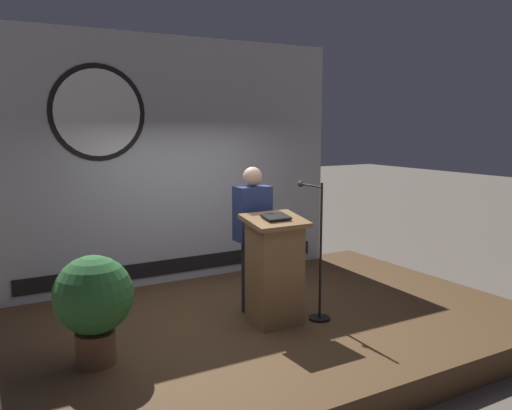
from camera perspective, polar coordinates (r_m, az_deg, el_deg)
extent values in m
plane|color=#6B6056|center=(6.29, -1.29, -14.54)|extent=(40.00, 40.00, 0.00)
cube|color=brown|center=(6.24, -1.30, -13.27)|extent=(6.40, 4.00, 0.30)
cube|color=#B2B7C1|center=(7.48, -8.30, 4.56)|extent=(4.81, 0.10, 3.32)
cylinder|color=black|center=(7.07, -16.29, 9.30)|extent=(1.20, 0.02, 1.20)
cylinder|color=white|center=(7.07, -16.28, 9.30)|extent=(1.07, 0.02, 1.07)
cube|color=black|center=(7.66, -7.91, -6.26)|extent=(4.33, 0.02, 0.20)
cube|color=olive|center=(5.91, 1.98, -7.26)|extent=(0.52, 0.40, 1.11)
cube|color=olive|center=(5.78, 2.01, -1.66)|extent=(0.64, 0.50, 0.13)
cube|color=black|center=(5.75, 2.12, -1.25)|extent=(0.28, 0.20, 0.06)
cylinder|color=black|center=(6.34, -0.36, -7.43)|extent=(0.26, 0.26, 0.84)
cube|color=navy|center=(6.18, -0.37, -0.89)|extent=(0.40, 0.24, 0.62)
sphere|color=tan|center=(6.13, -0.37, 3.01)|extent=(0.22, 0.22, 0.22)
cylinder|color=black|center=(6.24, 6.68, -11.73)|extent=(0.24, 0.24, 0.02)
cylinder|color=black|center=(6.02, 6.81, -4.96)|extent=(0.03, 0.03, 1.54)
cylinder|color=black|center=(6.05, 5.80, 2.04)|extent=(0.02, 0.39, 0.02)
sphere|color=#262626|center=(6.21, 4.72, 2.23)|extent=(0.07, 0.07, 0.07)
cylinder|color=brown|center=(5.31, -16.48, -14.18)|extent=(0.36, 0.36, 0.30)
sphere|color=#2D6B33|center=(5.14, -16.72, -9.02)|extent=(0.71, 0.71, 0.71)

